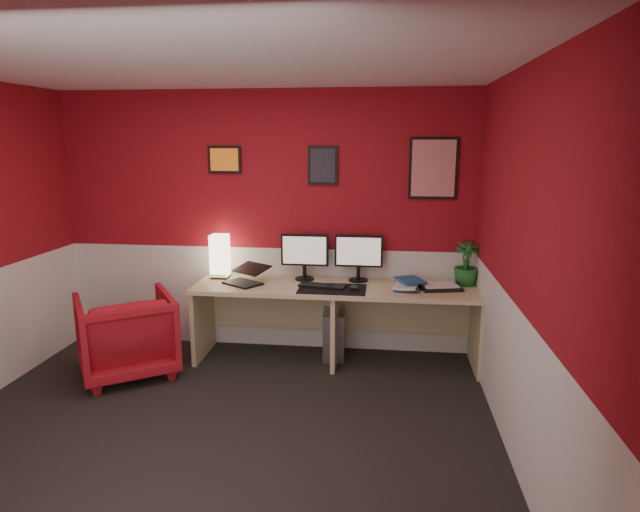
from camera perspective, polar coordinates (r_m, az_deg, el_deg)
The scene contains 25 objects.
ground at distance 4.06m, azimuth -11.06°, elevation -18.11°, with size 4.00×3.50×0.01m, color black.
ceiling at distance 3.55m, azimuth -12.78°, elevation 19.45°, with size 4.00×3.50×0.01m, color white.
wall_back at distance 5.26m, azimuth -5.79°, elevation 3.53°, with size 4.00×0.01×2.50m, color maroon.
wall_front at distance 2.10m, azimuth -27.48°, elevation -11.13°, with size 4.00×0.01×2.50m, color maroon.
wall_right at distance 3.52m, azimuth 20.72°, elevation -1.48°, with size 0.01×3.50×2.50m, color maroon.
wainscot_back at distance 5.42m, azimuth -5.64°, elevation -4.34°, with size 4.00×0.01×1.00m, color silver.
wainscot_right at distance 3.76m, azimuth 19.78°, elevation -12.67°, with size 0.01×3.50×1.00m, color silver.
desk at distance 5.03m, azimuth 1.65°, elevation -7.20°, with size 2.60×0.65×0.73m, color #CBB382.
shoji_lamp at distance 5.27m, azimuth -10.52°, elevation -0.14°, with size 0.16×0.16×0.40m, color #FFE5B2.
laptop at distance 5.01m, azimuth -8.18°, elevation -1.75°, with size 0.33×0.23×0.22m, color black.
monitor_left at distance 5.09m, azimuth -1.66°, elevation 0.66°, with size 0.45×0.06×0.58m, color black.
monitor_right at distance 5.05m, azimuth 4.10°, elevation 0.54°, with size 0.45×0.06×0.58m, color black.
desk_mat at distance 4.82m, azimuth 1.30°, elevation -3.49°, with size 0.60×0.38×0.01m, color black.
keyboard at distance 4.88m, azimuth 0.23°, elevation -3.15°, with size 0.42×0.14×0.02m, color black.
mouse at distance 4.79m, azimuth 3.60°, elevation -3.39°, with size 0.06×0.10×0.03m, color black.
book_bottom at distance 4.91m, azimuth 7.77°, elevation -3.16°, with size 0.23×0.31×0.03m, color #1D5286.
book_middle at distance 4.87m, azimuth 7.81°, elevation -3.01°, with size 0.21×0.28×0.02m, color silver.
book_top at distance 4.89m, azimuth 8.42°, elevation -2.67°, with size 0.21×0.28×0.03m, color #1D5286.
zen_tray at distance 4.95m, azimuth 12.55°, elevation -3.24°, with size 0.35×0.25×0.03m, color black.
potted_plant at distance 5.08m, azimuth 15.20°, elevation -0.79°, with size 0.23×0.23×0.40m, color #19591E.
pc_tower at distance 5.24m, azimuth 1.48°, elevation -8.04°, with size 0.20×0.45×0.45m, color #99999E.
armchair at distance 5.08m, azimuth -19.76°, elevation -7.78°, with size 0.78×0.80×0.73m, color #AA1620.
art_left at distance 5.29m, azimuth -10.04°, elevation 9.99°, with size 0.32×0.02×0.26m, color orange.
art_center at distance 5.10m, azimuth 0.31°, elevation 9.54°, with size 0.28×0.02×0.36m, color black.
art_right at distance 5.08m, azimuth 11.87°, elevation 9.05°, with size 0.44×0.02×0.56m, color red.
Camera 1 is at (1.15, -3.33, 2.03)m, focal length 30.32 mm.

